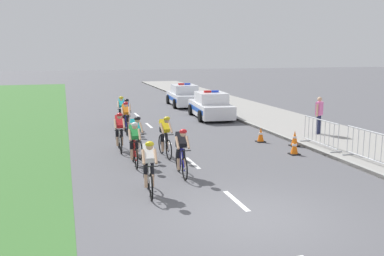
# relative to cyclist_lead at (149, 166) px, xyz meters

# --- Properties ---
(ground_plane) EXTENTS (160.00, 160.00, 0.00)m
(ground_plane) POSITION_rel_cyclist_lead_xyz_m (2.05, -2.24, -0.79)
(ground_plane) COLOR #56565B
(sidewalk_slab) EXTENTS (4.35, 60.00, 0.12)m
(sidewalk_slab) POSITION_rel_cyclist_lead_xyz_m (9.18, 11.76, -0.73)
(sidewalk_slab) COLOR gray
(sidewalk_slab) RESTS_ON ground
(kerb_edge) EXTENTS (0.16, 60.00, 0.13)m
(kerb_edge) POSITION_rel_cyclist_lead_xyz_m (7.09, 11.76, -0.72)
(kerb_edge) COLOR #9E9E99
(kerb_edge) RESTS_ON ground
(lane_markings_centre) EXTENTS (0.14, 21.60, 0.01)m
(lane_markings_centre) POSITION_rel_cyclist_lead_xyz_m (2.05, 4.89, -0.78)
(lane_markings_centre) COLOR white
(lane_markings_centre) RESTS_ON ground
(cyclist_lead) EXTENTS (0.45, 1.72, 1.56)m
(cyclist_lead) POSITION_rel_cyclist_lead_xyz_m (0.00, 0.00, 0.00)
(cyclist_lead) COLOR black
(cyclist_lead) RESTS_ON ground
(cyclist_second) EXTENTS (0.43, 1.72, 1.56)m
(cyclist_second) POSITION_rel_cyclist_lead_xyz_m (1.29, 1.47, 0.00)
(cyclist_second) COLOR black
(cyclist_second) RESTS_ON ground
(cyclist_third) EXTENTS (0.42, 1.72, 1.56)m
(cyclist_third) POSITION_rel_cyclist_lead_xyz_m (0.09, 3.13, 0.00)
(cyclist_third) COLOR black
(cyclist_third) RESTS_ON ground
(cyclist_fourth) EXTENTS (0.43, 1.72, 1.56)m
(cyclist_fourth) POSITION_rel_cyclist_lead_xyz_m (1.35, 4.04, 0.00)
(cyclist_fourth) COLOR black
(cyclist_fourth) RESTS_ON ground
(cyclist_fifth) EXTENTS (0.45, 1.72, 1.56)m
(cyclist_fifth) POSITION_rel_cyclist_lead_xyz_m (0.34, 4.35, 0.00)
(cyclist_fifth) COLOR black
(cyclist_fifth) RESTS_ON ground
(cyclist_sixth) EXTENTS (0.42, 1.72, 1.56)m
(cyclist_sixth) POSITION_rel_cyclist_lead_xyz_m (-0.12, 5.45, 0.00)
(cyclist_sixth) COLOR black
(cyclist_sixth) RESTS_ON ground
(cyclist_seventh) EXTENTS (0.43, 1.72, 1.56)m
(cyclist_seventh) POSITION_rel_cyclist_lead_xyz_m (0.59, 8.95, 0.00)
(cyclist_seventh) COLOR black
(cyclist_seventh) RESTS_ON ground
(cyclist_eighth) EXTENTS (0.43, 1.72, 1.56)m
(cyclist_eighth) POSITION_rel_cyclist_lead_xyz_m (0.82, 10.22, 0.00)
(cyclist_eighth) COLOR black
(cyclist_eighth) RESTS_ON ground
(cyclist_ninth) EXTENTS (0.45, 1.72, 1.56)m
(cyclist_ninth) POSITION_rel_cyclist_lead_xyz_m (0.73, 11.46, 0.00)
(cyclist_ninth) COLOR black
(cyclist_ninth) RESTS_ON ground
(police_car_nearest) EXTENTS (2.28, 4.54, 1.59)m
(police_car_nearest) POSITION_rel_cyclist_lead_xyz_m (5.96, 12.46, -0.11)
(police_car_nearest) COLOR white
(police_car_nearest) RESTS_ON ground
(police_car_second) EXTENTS (2.21, 4.50, 1.59)m
(police_car_second) POSITION_rel_cyclist_lead_xyz_m (5.96, 18.30, -0.11)
(police_car_second) COLOR silver
(police_car_second) RESTS_ON ground
(crowd_barrier_front) EXTENTS (0.54, 2.32, 1.07)m
(crowd_barrier_front) POSITION_rel_cyclist_lead_xyz_m (7.65, 0.91, -0.14)
(crowd_barrier_front) COLOR #B7BABF
(crowd_barrier_front) RESTS_ON sidewalk_slab
(crowd_barrier_middle) EXTENTS (0.52, 2.32, 1.07)m
(crowd_barrier_middle) POSITION_rel_cyclist_lead_xyz_m (7.45, 3.51, -0.14)
(crowd_barrier_middle) COLOR #B7BABF
(crowd_barrier_middle) RESTS_ON sidewalk_slab
(traffic_cone_near) EXTENTS (0.36, 0.36, 0.64)m
(traffic_cone_near) POSITION_rel_cyclist_lead_xyz_m (5.82, 5.46, -0.48)
(traffic_cone_near) COLOR black
(traffic_cone_near) RESTS_ON ground
(traffic_cone_mid) EXTENTS (0.36, 0.36, 0.64)m
(traffic_cone_mid) POSITION_rel_cyclist_lead_xyz_m (6.79, 4.32, -0.48)
(traffic_cone_mid) COLOR black
(traffic_cone_mid) RESTS_ON ground
(traffic_cone_far) EXTENTS (0.36, 0.36, 0.64)m
(traffic_cone_far) POSITION_rel_cyclist_lead_xyz_m (6.06, 3.03, -0.48)
(traffic_cone_far) COLOR black
(traffic_cone_far) RESTS_ON ground
(spectator_middle) EXTENTS (0.47, 0.39, 1.68)m
(spectator_middle) POSITION_rel_cyclist_lead_xyz_m (8.83, 5.84, 0.30)
(spectator_middle) COLOR #23284C
(spectator_middle) RESTS_ON sidewalk_slab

